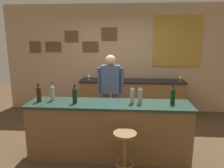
{
  "coord_description": "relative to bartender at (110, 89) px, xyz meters",
  "views": [
    {
      "loc": [
        0.3,
        -3.66,
        1.93
      ],
      "look_at": [
        -0.01,
        0.45,
        1.05
      ],
      "focal_mm": 34.33,
      "sensor_mm": 36.0,
      "label": 1
    }
  ],
  "objects": [
    {
      "name": "bar_stool",
      "position": [
        0.32,
        -1.44,
        -0.48
      ],
      "size": [
        0.32,
        0.32,
        0.68
      ],
      "color": "brown",
      "rests_on": "ground_plane"
    },
    {
      "name": "bartender",
      "position": [
        0.0,
        0.0,
        0.0
      ],
      "size": [
        0.52,
        0.21,
        1.62
      ],
      "color": "#384766",
      "rests_on": "ground_plane"
    },
    {
      "name": "side_counter",
      "position": [
        0.45,
        1.18,
        -0.48
      ],
      "size": [
        2.61,
        0.56,
        0.9
      ],
      "color": "brown",
      "rests_on": "ground_plane"
    },
    {
      "name": "wine_bottle_a",
      "position": [
        -1.09,
        -0.88,
        0.12
      ],
      "size": [
        0.07,
        0.07,
        0.31
      ],
      "color": "black",
      "rests_on": "bar_counter"
    },
    {
      "name": "wine_bottle_f",
      "position": [
        1.05,
        -0.84,
        0.12
      ],
      "size": [
        0.07,
        0.07,
        0.31
      ],
      "color": "black",
      "rests_on": "bar_counter"
    },
    {
      "name": "coffee_mug",
      "position": [
        -0.02,
        1.13,
        0.01
      ],
      "size": [
        0.12,
        0.08,
        0.09
      ],
      "color": "silver",
      "rests_on": "side_counter"
    },
    {
      "name": "ground_plane",
      "position": [
        0.05,
        -0.47,
        -0.94
      ],
      "size": [
        10.0,
        10.0,
        0.0
      ],
      "primitive_type": "plane",
      "color": "#4C3823"
    },
    {
      "name": "wine_glass_b",
      "position": [
        1.62,
        1.12,
        0.07
      ],
      "size": [
        0.07,
        0.07,
        0.16
      ],
      "color": "silver",
      "rests_on": "side_counter"
    },
    {
      "name": "wine_glass_a",
      "position": [
        -0.65,
        1.15,
        0.07
      ],
      "size": [
        0.07,
        0.07,
        0.16
      ],
      "color": "silver",
      "rests_on": "side_counter"
    },
    {
      "name": "wine_bottle_d",
      "position": [
        0.42,
        -0.86,
        0.12
      ],
      "size": [
        0.07,
        0.07,
        0.31
      ],
      "color": "#999E99",
      "rests_on": "bar_counter"
    },
    {
      "name": "bar_counter",
      "position": [
        0.05,
        -0.87,
        -0.47
      ],
      "size": [
        2.61,
        0.6,
        0.92
      ],
      "color": "brown",
      "rests_on": "ground_plane"
    },
    {
      "name": "wine_bottle_c",
      "position": [
        -0.49,
        -0.92,
        0.12
      ],
      "size": [
        0.07,
        0.07,
        0.31
      ],
      "color": "black",
      "rests_on": "bar_counter"
    },
    {
      "name": "back_wall",
      "position": [
        0.08,
        1.55,
        0.48
      ],
      "size": [
        6.0,
        0.09,
        2.8
      ],
      "color": "tan",
      "rests_on": "ground_plane"
    },
    {
      "name": "wine_bottle_e",
      "position": [
        0.54,
        -0.87,
        0.12
      ],
      "size": [
        0.07,
        0.07,
        0.31
      ],
      "color": "#999E99",
      "rests_on": "bar_counter"
    },
    {
      "name": "wine_bottle_b",
      "position": [
        -0.9,
        -0.79,
        0.12
      ],
      "size": [
        0.07,
        0.07,
        0.31
      ],
      "color": "#999E99",
      "rests_on": "bar_counter"
    }
  ]
}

